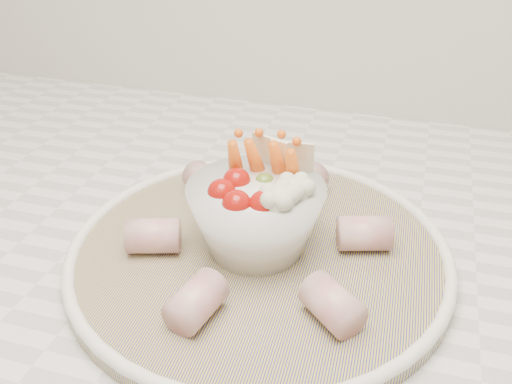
% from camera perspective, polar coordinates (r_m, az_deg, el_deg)
% --- Properties ---
extents(serving_platter, '(0.38, 0.38, 0.02)m').
position_cam_1_polar(serving_platter, '(0.56, 0.32, -6.03)').
color(serving_platter, navy).
rests_on(serving_platter, kitchen_counter).
extents(veggie_bowl, '(0.13, 0.13, 0.11)m').
position_cam_1_polar(veggie_bowl, '(0.54, 0.10, -2.10)').
color(veggie_bowl, silver).
rests_on(veggie_bowl, serving_platter).
extents(cured_meat_rolls, '(0.25, 0.27, 0.03)m').
position_cam_1_polar(cured_meat_rolls, '(0.55, 0.33, -4.27)').
color(cured_meat_rolls, '#B15155').
rests_on(cured_meat_rolls, serving_platter).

